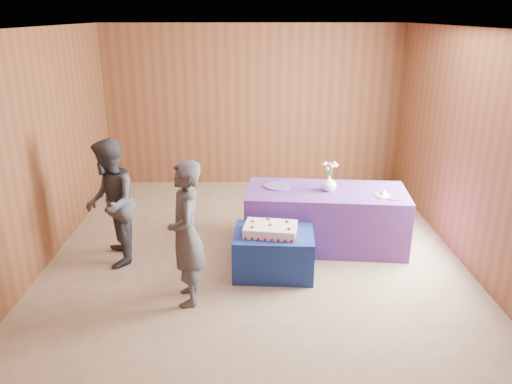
{
  "coord_description": "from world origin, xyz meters",
  "views": [
    {
      "loc": [
        -0.07,
        -5.45,
        2.85
      ],
      "look_at": [
        0.01,
        0.1,
        0.85
      ],
      "focal_mm": 35.0,
      "sensor_mm": 36.0,
      "label": 1
    }
  ],
  "objects_px": {
    "cake_table": "(274,252)",
    "sheet_cake": "(270,229)",
    "serving_table": "(325,218)",
    "guest_left": "(186,234)",
    "guest_right": "(111,203)",
    "vase": "(329,183)"
  },
  "relations": [
    {
      "from": "cake_table",
      "to": "guest_left",
      "type": "distance_m",
      "value": 1.2
    },
    {
      "from": "sheet_cake",
      "to": "guest_right",
      "type": "height_order",
      "value": "guest_right"
    },
    {
      "from": "serving_table",
      "to": "guest_right",
      "type": "bearing_deg",
      "value": -164.64
    },
    {
      "from": "guest_left",
      "to": "vase",
      "type": "bearing_deg",
      "value": 119.73
    },
    {
      "from": "serving_table",
      "to": "vase",
      "type": "height_order",
      "value": "vase"
    },
    {
      "from": "serving_table",
      "to": "guest_right",
      "type": "distance_m",
      "value": 2.65
    },
    {
      "from": "serving_table",
      "to": "guest_right",
      "type": "relative_size",
      "value": 1.32
    },
    {
      "from": "cake_table",
      "to": "sheet_cake",
      "type": "bearing_deg",
      "value": -136.15
    },
    {
      "from": "vase",
      "to": "guest_left",
      "type": "distance_m",
      "value": 2.09
    },
    {
      "from": "vase",
      "to": "guest_right",
      "type": "height_order",
      "value": "guest_right"
    },
    {
      "from": "serving_table",
      "to": "guest_left",
      "type": "height_order",
      "value": "guest_left"
    },
    {
      "from": "cake_table",
      "to": "guest_right",
      "type": "relative_size",
      "value": 0.59
    },
    {
      "from": "serving_table",
      "to": "sheet_cake",
      "type": "xyz_separation_m",
      "value": [
        -0.74,
        -0.74,
        0.18
      ]
    },
    {
      "from": "serving_table",
      "to": "guest_left",
      "type": "xyz_separation_m",
      "value": [
        -1.61,
        -1.31,
        0.38
      ]
    },
    {
      "from": "sheet_cake",
      "to": "serving_table",
      "type": "bearing_deg",
      "value": 54.45
    },
    {
      "from": "cake_table",
      "to": "sheet_cake",
      "type": "height_order",
      "value": "sheet_cake"
    },
    {
      "from": "guest_right",
      "to": "cake_table",
      "type": "bearing_deg",
      "value": 68.34
    },
    {
      "from": "guest_right",
      "to": "serving_table",
      "type": "bearing_deg",
      "value": 86.07
    },
    {
      "from": "vase",
      "to": "sheet_cake",
      "type": "bearing_deg",
      "value": -135.82
    },
    {
      "from": "serving_table",
      "to": "vase",
      "type": "bearing_deg",
      "value": -10.0
    },
    {
      "from": "cake_table",
      "to": "guest_right",
      "type": "bearing_deg",
      "value": 175.85
    },
    {
      "from": "serving_table",
      "to": "guest_right",
      "type": "xyz_separation_m",
      "value": [
        -2.59,
        -0.44,
        0.38
      ]
    }
  ]
}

